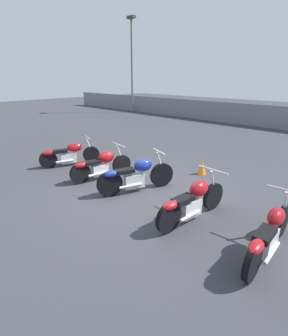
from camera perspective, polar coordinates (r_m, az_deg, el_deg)
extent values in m
plane|color=#38383D|center=(7.08, 0.29, -4.87)|extent=(60.00, 60.00, 0.00)
cube|color=gray|center=(16.88, 28.73, 9.40)|extent=(40.00, 0.04, 1.31)
cylinder|color=slate|center=(22.68, -2.63, 20.94)|extent=(0.16, 0.16, 7.05)
cube|color=#333333|center=(23.07, -2.79, 29.97)|extent=(0.70, 0.35, 0.20)
cylinder|color=black|center=(9.44, -11.41, 2.90)|extent=(0.30, 0.58, 0.58)
cylinder|color=black|center=(9.22, -20.12, 1.68)|extent=(0.30, 0.58, 0.58)
cube|color=silver|center=(9.30, -16.14, 2.07)|extent=(0.37, 0.56, 0.32)
ellipsoid|color=#AD1419|center=(9.25, -14.84, 4.34)|extent=(0.41, 0.57, 0.30)
cube|color=black|center=(9.20, -17.80, 3.49)|extent=(0.39, 0.52, 0.10)
ellipsoid|color=#AD1419|center=(9.16, -19.98, 3.10)|extent=(0.34, 0.48, 0.16)
cylinder|color=silver|center=(9.26, -12.27, 6.61)|extent=(0.59, 0.25, 0.04)
cylinder|color=silver|center=(9.35, -11.83, 4.73)|extent=(0.13, 0.25, 0.62)
cylinder|color=silver|center=(9.19, -16.86, 1.40)|extent=(0.27, 0.57, 0.07)
cylinder|color=black|center=(8.19, -4.88, 0.78)|extent=(0.21, 0.61, 0.60)
cylinder|color=black|center=(7.64, -13.70, -1.14)|extent=(0.21, 0.61, 0.60)
cube|color=silver|center=(7.87, -9.57, -0.45)|extent=(0.29, 0.52, 0.33)
ellipsoid|color=#AD1419|center=(7.85, -8.20, 2.40)|extent=(0.38, 0.56, 0.34)
cube|color=black|center=(7.69, -11.23, 1.18)|extent=(0.32, 0.52, 0.10)
ellipsoid|color=#AD1419|center=(7.57, -13.49, 0.65)|extent=(0.28, 0.47, 0.16)
cylinder|color=silver|center=(7.96, -5.64, 5.10)|extent=(0.74, 0.17, 0.04)
cylinder|color=silver|center=(8.07, -5.25, 2.91)|extent=(0.09, 0.25, 0.64)
cylinder|color=silver|center=(7.74, -10.05, -1.32)|extent=(0.17, 0.58, 0.07)
cylinder|color=black|center=(7.23, 3.86, -1.51)|extent=(0.33, 0.66, 0.67)
cylinder|color=black|center=(6.67, -7.47, -3.48)|extent=(0.33, 0.66, 0.67)
cube|color=silver|center=(6.90, -2.13, -2.82)|extent=(0.38, 0.58, 0.37)
ellipsoid|color=navy|center=(6.86, -0.22, 0.63)|extent=(0.45, 0.57, 0.34)
cube|color=black|center=(6.70, -4.17, -0.66)|extent=(0.39, 0.53, 0.10)
ellipsoid|color=navy|center=(6.59, -7.15, -1.26)|extent=(0.34, 0.48, 0.16)
cylinder|color=silver|center=(6.97, 3.27, 3.63)|extent=(0.60, 0.25, 0.04)
cylinder|color=silver|center=(7.09, 3.57, 1.01)|extent=(0.14, 0.26, 0.67)
cylinder|color=silver|center=(6.77, -2.89, -3.90)|extent=(0.28, 0.60, 0.07)
cylinder|color=black|center=(6.21, 14.79, -5.97)|extent=(0.15, 0.64, 0.63)
cylinder|color=black|center=(5.18, 5.41, -10.74)|extent=(0.15, 0.64, 0.63)
cube|color=silver|center=(5.64, 10.07, -8.69)|extent=(0.24, 0.54, 0.35)
ellipsoid|color=#AD1419|center=(5.65, 11.89, -4.44)|extent=(0.34, 0.54, 0.35)
cube|color=black|center=(5.33, 8.56, -6.76)|extent=(0.28, 0.52, 0.10)
ellipsoid|color=#AD1419|center=(5.09, 5.90, -8.09)|extent=(0.24, 0.45, 0.16)
cylinder|color=silver|center=(5.89, 14.79, -0.39)|extent=(0.75, 0.10, 0.04)
cylinder|color=silver|center=(6.04, 14.79, -3.25)|extent=(0.07, 0.26, 0.65)
cylinder|color=silver|center=(5.50, 10.03, -10.19)|extent=(0.12, 0.60, 0.07)
cylinder|color=black|center=(5.74, 27.91, -10.01)|extent=(0.13, 0.62, 0.62)
cylinder|color=black|center=(4.42, 22.54, -18.40)|extent=(0.13, 0.62, 0.62)
cube|color=silver|center=(5.01, 25.31, -14.39)|extent=(0.23, 0.58, 0.34)
ellipsoid|color=#AD1419|center=(5.06, 26.81, -9.42)|extent=(0.28, 0.49, 0.31)
cube|color=black|center=(4.63, 24.84, -12.91)|extent=(0.27, 0.53, 0.10)
ellipsoid|color=#AD1419|center=(4.32, 23.20, -15.43)|extent=(0.22, 0.45, 0.16)
cylinder|color=silver|center=(5.38, 28.74, -4.28)|extent=(0.71, 0.07, 0.04)
cylinder|color=silver|center=(5.55, 28.32, -7.24)|extent=(0.06, 0.25, 0.64)
cylinder|color=silver|center=(4.89, 26.02, -16.25)|extent=(0.11, 0.70, 0.07)
cone|color=orange|center=(8.35, 12.51, 0.13)|extent=(0.28, 0.28, 0.44)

